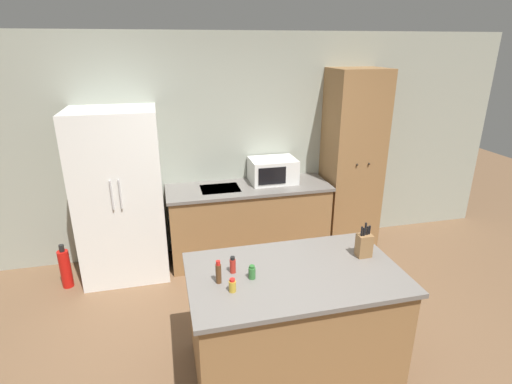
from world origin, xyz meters
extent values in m
plane|color=brown|center=(0.00, 0.00, 0.00)|extent=(14.00, 14.00, 0.00)
cube|color=#9EA393|center=(0.00, 2.33, 1.30)|extent=(7.20, 0.06, 2.60)
cube|color=white|center=(-1.23, 1.95, 0.93)|extent=(0.89, 0.70, 1.85)
cylinder|color=silver|center=(-1.27, 1.58, 1.08)|extent=(0.02, 0.02, 0.30)
cylinder|color=silver|center=(-1.19, 1.58, 1.08)|extent=(0.02, 0.02, 0.30)
cube|color=olive|center=(0.20, 2.00, 0.43)|extent=(1.87, 0.61, 0.87)
cube|color=slate|center=(0.20, 2.00, 0.89)|extent=(1.91, 0.65, 0.03)
cube|color=#9EA0A3|center=(-0.14, 2.00, 0.90)|extent=(0.44, 0.34, 0.01)
cube|color=olive|center=(1.51, 2.03, 1.10)|extent=(0.63, 0.54, 2.20)
sphere|color=black|center=(1.43, 1.75, 1.15)|extent=(0.02, 0.02, 0.02)
sphere|color=black|center=(1.59, 1.75, 1.15)|extent=(0.02, 0.02, 0.02)
cube|color=olive|center=(0.12, 0.11, 0.43)|extent=(1.51, 0.89, 0.86)
cube|color=slate|center=(0.12, 0.11, 0.88)|extent=(1.57, 0.95, 0.03)
cube|color=white|center=(0.51, 2.08, 1.05)|extent=(0.54, 0.40, 0.28)
cube|color=black|center=(0.45, 1.88, 1.05)|extent=(0.32, 0.01, 0.20)
cube|color=olive|center=(0.72, 0.20, 0.99)|extent=(0.11, 0.09, 0.18)
cylinder|color=black|center=(0.68, 0.19, 1.12)|extent=(0.02, 0.02, 0.08)
cylinder|color=black|center=(0.70, 0.19, 1.11)|extent=(0.02, 0.02, 0.06)
cylinder|color=black|center=(0.72, 0.21, 1.13)|extent=(0.02, 0.02, 0.10)
cylinder|color=black|center=(0.73, 0.20, 1.12)|extent=(0.02, 0.02, 0.07)
cylinder|color=black|center=(0.75, 0.21, 1.12)|extent=(0.02, 0.02, 0.07)
cylinder|color=#337033|center=(-0.20, 0.10, 0.94)|extent=(0.05, 0.05, 0.08)
cylinder|color=#286628|center=(-0.20, 0.10, 0.99)|extent=(0.04, 0.04, 0.02)
cylinder|color=gold|center=(-0.37, -0.02, 0.94)|extent=(0.05, 0.05, 0.08)
cylinder|color=red|center=(-0.37, -0.02, 0.99)|extent=(0.04, 0.04, 0.02)
cylinder|color=#563319|center=(-0.44, 0.10, 0.97)|extent=(0.04, 0.04, 0.14)
cylinder|color=red|center=(-0.44, 0.10, 1.05)|extent=(0.03, 0.03, 0.03)
cylinder|color=#B2281E|center=(-0.32, 0.21, 0.95)|extent=(0.04, 0.04, 0.10)
cylinder|color=black|center=(-0.32, 0.21, 1.01)|extent=(0.03, 0.03, 0.02)
cylinder|color=red|center=(-1.86, 1.78, 0.21)|extent=(0.11, 0.11, 0.42)
cylinder|color=black|center=(-1.86, 1.78, 0.46)|extent=(0.05, 0.05, 0.07)
camera|label=1|loc=(-0.75, -2.28, 2.47)|focal=28.00mm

